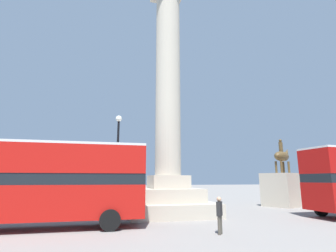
{
  "coord_description": "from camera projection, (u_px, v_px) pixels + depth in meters",
  "views": [
    {
      "loc": [
        -4.87,
        -18.29,
        2.38
      ],
      "look_at": [
        0.0,
        0.0,
        6.27
      ],
      "focal_mm": 28.0,
      "sensor_mm": 36.0,
      "label": 1
    }
  ],
  "objects": [
    {
      "name": "street_lamp",
      "position": [
        117.0,
        162.0,
        16.25
      ],
      "size": [
        0.39,
        0.39,
        6.42
      ],
      "color": "black",
      "rests_on": "ground_plane"
    },
    {
      "name": "bus_b",
      "position": [
        31.0,
        181.0,
        13.02
      ],
      "size": [
        11.2,
        2.95,
        4.22
      ],
      "rotation": [
        0.0,
        0.0,
        -0.03
      ],
      "color": "#B7140F",
      "rests_on": "ground_plane"
    },
    {
      "name": "ground_plane",
      "position": [
        168.0,
        215.0,
        18.06
      ],
      "size": [
        200.0,
        200.0,
        0.0
      ],
      "primitive_type": "plane",
      "color": "gray"
    },
    {
      "name": "pedestrian_near_lamp",
      "position": [
        220.0,
        213.0,
        11.77
      ],
      "size": [
        0.41,
        0.43,
        1.62
      ],
      "rotation": [
        0.0,
        0.0,
        0.86
      ],
      "color": "#4C473D",
      "rests_on": "ground_plane"
    },
    {
      "name": "equestrian_statue",
      "position": [
        284.0,
        187.0,
        24.37
      ],
      "size": [
        4.58,
        4.01,
        6.21
      ],
      "rotation": [
        0.0,
        0.0,
        0.41
      ],
      "color": "#BCB29E",
      "rests_on": "ground_plane"
    },
    {
      "name": "monument_column",
      "position": [
        168.0,
        128.0,
        19.29
      ],
      "size": [
        5.86,
        5.86,
        19.11
      ],
      "color": "#BCB29E",
      "rests_on": "ground_plane"
    }
  ]
}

